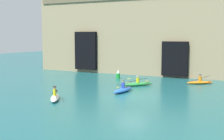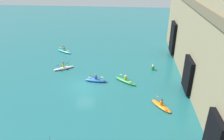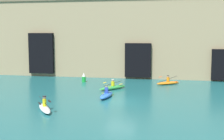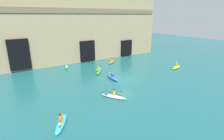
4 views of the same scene
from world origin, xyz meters
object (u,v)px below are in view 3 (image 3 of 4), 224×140
Objects in this scene: kayak_white at (45,108)px; marker_buoy at (84,78)px; kayak_green at (113,87)px; kayak_orange at (168,83)px; kayak_blue at (106,95)px.

marker_buoy is (-1.08, 13.78, 0.28)m from kayak_white.
kayak_green reaches higher than kayak_orange.
kayak_orange is at bearing 1.59° from marker_buoy.
kayak_green is at bearing -179.09° from kayak_orange.
kayak_white is (-3.21, -9.71, 0.00)m from kayak_green.
kayak_white is 13.82m from marker_buoy.
kayak_green is 6.98m from kayak_orange.
kayak_blue is at bearing -60.93° from marker_buoy.
kayak_white reaches higher than kayak_orange.
marker_buoy is at bearing 144.04° from kayak_orange.
kayak_orange is (5.46, 4.34, -0.02)m from kayak_green.
kayak_blue reaches higher than marker_buoy.
kayak_blue reaches higher than kayak_white.
marker_buoy is (-4.53, 8.15, 0.25)m from kayak_blue.
kayak_blue is at bearing -159.39° from kayak_orange.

